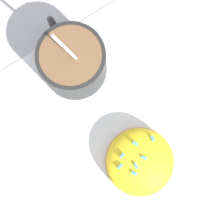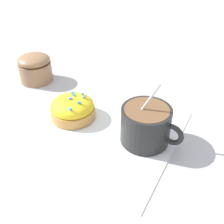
# 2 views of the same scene
# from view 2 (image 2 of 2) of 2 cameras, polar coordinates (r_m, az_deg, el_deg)

# --- Properties ---
(ground_plane) EXTENTS (3.00, 3.00, 0.00)m
(ground_plane) POSITION_cam_2_polar(r_m,az_deg,el_deg) (0.50, -1.75, -4.11)
(ground_plane) COLOR #B2B2B7
(paper_napkin) EXTENTS (0.28, 0.28, 0.00)m
(paper_napkin) POSITION_cam_2_polar(r_m,az_deg,el_deg) (0.50, -1.75, -3.98)
(paper_napkin) COLOR white
(paper_napkin) RESTS_ON ground_plane
(coffee_cup) EXTENTS (0.11, 0.09, 0.12)m
(coffee_cup) POSITION_cam_2_polar(r_m,az_deg,el_deg) (0.46, 7.47, -2.55)
(coffee_cup) COLOR black
(coffee_cup) RESTS_ON paper_napkin
(frosted_pastry) EXTENTS (0.09, 0.09, 0.05)m
(frosted_pastry) POSITION_cam_2_polar(r_m,az_deg,el_deg) (0.53, -8.54, 0.87)
(frosted_pastry) COLOR #D19347
(frosted_pastry) RESTS_ON paper_napkin
(sugar_bowl) EXTENTS (0.08, 0.08, 0.07)m
(sugar_bowl) POSITION_cam_2_polar(r_m,az_deg,el_deg) (0.67, -16.39, 9.24)
(sugar_bowl) COLOR #99704C
(sugar_bowl) RESTS_ON ground_plane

